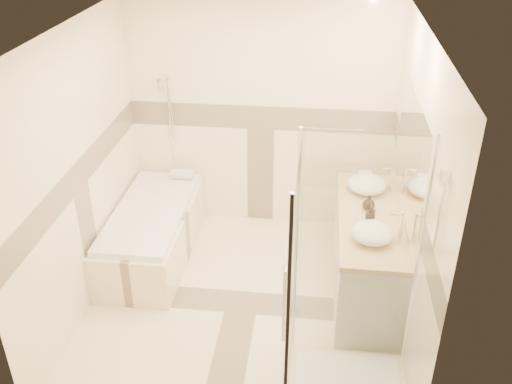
# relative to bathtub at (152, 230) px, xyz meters

# --- Properties ---
(room) EXTENTS (2.82, 3.02, 2.52)m
(room) POSITION_rel_bathtub_xyz_m (1.08, -0.64, 0.95)
(room) COLOR #FAE8C7
(room) RESTS_ON ground
(bathtub) EXTENTS (0.75, 1.70, 0.56)m
(bathtub) POSITION_rel_bathtub_xyz_m (0.00, 0.00, 0.00)
(bathtub) COLOR #FFECCB
(bathtub) RESTS_ON ground
(vanity) EXTENTS (0.58, 1.62, 0.85)m
(vanity) POSITION_rel_bathtub_xyz_m (2.15, -0.35, 0.12)
(vanity) COLOR white
(vanity) RESTS_ON ground
(shower_enclosure) EXTENTS (0.96, 0.93, 2.04)m
(shower_enclosure) POSITION_rel_bathtub_xyz_m (1.86, -1.62, 0.20)
(shower_enclosure) COLOR #FFECCB
(shower_enclosure) RESTS_ON ground
(vessel_sink_near) EXTENTS (0.38, 0.38, 0.15)m
(vessel_sink_near) POSITION_rel_bathtub_xyz_m (2.13, 0.10, 0.62)
(vessel_sink_near) COLOR white
(vessel_sink_near) RESTS_ON vanity
(vessel_sink_far) EXTENTS (0.36, 0.36, 0.14)m
(vessel_sink_far) POSITION_rel_bathtub_xyz_m (2.13, -0.74, 0.61)
(vessel_sink_far) COLOR white
(vessel_sink_far) RESTS_ON vanity
(faucet_near) EXTENTS (0.11, 0.03, 0.27)m
(faucet_near) POSITION_rel_bathtub_xyz_m (2.35, 0.10, 0.70)
(faucet_near) COLOR silver
(faucet_near) RESTS_ON vanity
(faucet_far) EXTENTS (0.12, 0.03, 0.28)m
(faucet_far) POSITION_rel_bathtub_xyz_m (2.35, -0.74, 0.71)
(faucet_far) COLOR silver
(faucet_far) RESTS_ON vanity
(amenity_bottle_a) EXTENTS (0.09, 0.09, 0.18)m
(amenity_bottle_a) POSITION_rel_bathtub_xyz_m (2.13, -0.48, 0.63)
(amenity_bottle_a) COLOR black
(amenity_bottle_a) RESTS_ON vanity
(amenity_bottle_b) EXTENTS (0.11, 0.11, 0.15)m
(amenity_bottle_b) POSITION_rel_bathtub_xyz_m (2.13, -0.25, 0.62)
(amenity_bottle_b) COLOR black
(amenity_bottle_b) RESTS_ON vanity
(folded_towels) EXTENTS (0.13, 0.22, 0.07)m
(folded_towels) POSITION_rel_bathtub_xyz_m (2.13, 0.30, 0.58)
(folded_towels) COLOR white
(folded_towels) RESTS_ON vanity
(rolled_towel) EXTENTS (0.24, 0.11, 0.11)m
(rolled_towel) POSITION_rel_bathtub_xyz_m (0.18, 0.68, 0.31)
(rolled_towel) COLOR white
(rolled_towel) RESTS_ON bathtub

